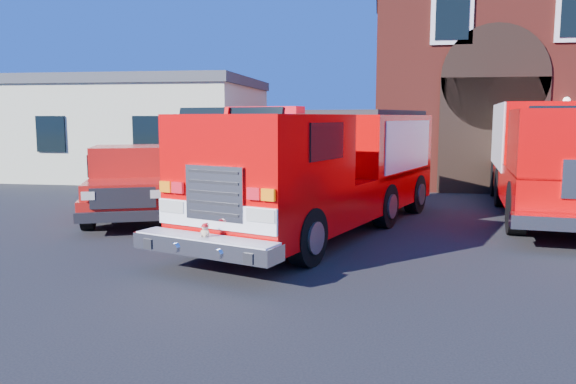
% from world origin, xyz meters
% --- Properties ---
extents(ground, '(100.00, 100.00, 0.00)m').
position_xyz_m(ground, '(0.00, 0.00, 0.00)').
color(ground, black).
rests_on(ground, ground).
extents(parking_stripe_mid, '(0.12, 3.00, 0.01)m').
position_xyz_m(parking_stripe_mid, '(6.50, 4.00, 0.00)').
color(parking_stripe_mid, yellow).
rests_on(parking_stripe_mid, ground).
extents(parking_stripe_far, '(0.12, 3.00, 0.01)m').
position_xyz_m(parking_stripe_far, '(6.50, 7.00, 0.00)').
color(parking_stripe_far, yellow).
rests_on(parking_stripe_far, ground).
extents(fire_station, '(15.20, 10.20, 8.45)m').
position_xyz_m(fire_station, '(8.99, 13.98, 4.25)').
color(fire_station, maroon).
rests_on(fire_station, ground).
extents(side_building, '(10.20, 8.20, 4.35)m').
position_xyz_m(side_building, '(-9.00, 13.00, 2.20)').
color(side_building, beige).
rests_on(side_building, ground).
extents(fire_engine, '(5.65, 9.59, 2.86)m').
position_xyz_m(fire_engine, '(0.47, 1.80, 1.48)').
color(fire_engine, black).
rests_on(fire_engine, ground).
extents(pickup_truck, '(3.97, 6.15, 1.90)m').
position_xyz_m(pickup_truck, '(-4.96, 2.99, 0.90)').
color(pickup_truck, black).
rests_on(pickup_truck, ground).
extents(secondary_truck, '(4.11, 9.72, 3.06)m').
position_xyz_m(secondary_truck, '(6.39, 4.97, 1.67)').
color(secondary_truck, black).
rests_on(secondary_truck, ground).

